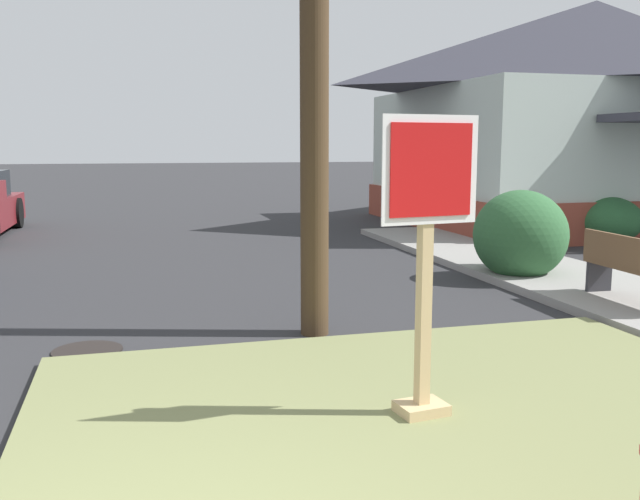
# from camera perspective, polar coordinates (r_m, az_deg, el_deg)

# --- Properties ---
(grass_corner_patch) EXTENTS (5.98, 5.34, 0.08)m
(grass_corner_patch) POSITION_cam_1_polar(r_m,az_deg,el_deg) (5.09, 11.03, -15.17)
(grass_corner_patch) COLOR olive
(grass_corner_patch) RESTS_ON ground
(sidewalk_strip) EXTENTS (2.20, 15.00, 0.12)m
(sidewalk_strip) POSITION_cam_1_polar(r_m,az_deg,el_deg) (10.31, 22.85, -3.35)
(sidewalk_strip) COLOR gray
(sidewalk_strip) RESTS_ON ground
(stop_sign) EXTENTS (0.77, 0.32, 2.21)m
(stop_sign) POSITION_cam_1_polar(r_m,az_deg,el_deg) (5.10, 8.70, -1.65)
(stop_sign) COLOR tan
(stop_sign) RESTS_ON grass_corner_patch
(manhole_cover) EXTENTS (0.70, 0.70, 0.02)m
(manhole_cover) POSITION_cam_1_polar(r_m,az_deg,el_deg) (7.51, -18.60, -7.85)
(manhole_cover) COLOR black
(manhole_cover) RESTS_ON ground
(street_bench) EXTENTS (0.45, 1.64, 0.85)m
(street_bench) POSITION_cam_1_polar(r_m,az_deg,el_deg) (9.44, 24.31, -1.22)
(street_bench) COLOR brown
(street_bench) RESTS_ON sidewalk_strip
(corner_house) EXTENTS (10.15, 9.24, 5.78)m
(corner_house) POSITION_cam_1_polar(r_m,az_deg,el_deg) (20.00, 21.39, 10.60)
(corner_house) COLOR brown
(corner_house) RESTS_ON ground
(shrub_near_porch) EXTENTS (1.41, 1.41, 1.00)m
(shrub_near_porch) POSITION_cam_1_polar(r_m,az_deg,el_deg) (15.88, 22.58, 2.27)
(shrub_near_porch) COLOR #285931
(shrub_near_porch) RESTS_ON ground
(shrub_by_curb) EXTENTS (1.45, 1.45, 1.40)m
(shrub_by_curb) POSITION_cam_1_polar(r_m,az_deg,el_deg) (11.16, 16.15, 1.19)
(shrub_by_curb) COLOR #2E5D34
(shrub_by_curb) RESTS_ON ground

